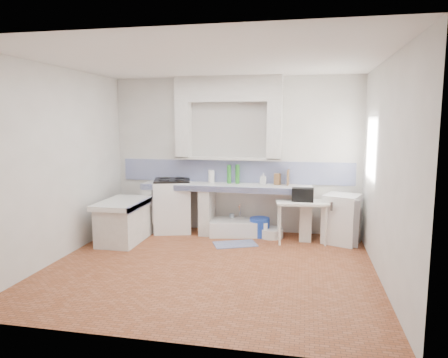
% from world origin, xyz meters
% --- Properties ---
extents(floor, '(4.50, 4.50, 0.00)m').
position_xyz_m(floor, '(0.00, 0.00, 0.00)').
color(floor, '#9B5535').
rests_on(floor, ground).
extents(ceiling, '(4.50, 4.50, 0.00)m').
position_xyz_m(ceiling, '(0.00, 0.00, 2.80)').
color(ceiling, silver).
rests_on(ceiling, ground).
extents(wall_back, '(4.50, 0.00, 4.50)m').
position_xyz_m(wall_back, '(0.00, 2.00, 1.40)').
color(wall_back, silver).
rests_on(wall_back, ground).
extents(wall_front, '(4.50, 0.00, 4.50)m').
position_xyz_m(wall_front, '(0.00, -2.00, 1.40)').
color(wall_front, silver).
rests_on(wall_front, ground).
extents(wall_left, '(0.00, 4.50, 4.50)m').
position_xyz_m(wall_left, '(-2.25, 0.00, 1.40)').
color(wall_left, silver).
rests_on(wall_left, ground).
extents(wall_right, '(0.00, 4.50, 4.50)m').
position_xyz_m(wall_right, '(2.25, 0.00, 1.40)').
color(wall_right, silver).
rests_on(wall_right, ground).
extents(alcove_mass, '(1.90, 0.25, 0.45)m').
position_xyz_m(alcove_mass, '(-0.10, 1.88, 2.58)').
color(alcove_mass, silver).
rests_on(alcove_mass, ground).
extents(window_frame, '(0.35, 0.86, 1.06)m').
position_xyz_m(window_frame, '(2.42, 1.20, 1.60)').
color(window_frame, '#352211').
rests_on(window_frame, ground).
extents(lace_valance, '(0.01, 0.84, 0.24)m').
position_xyz_m(lace_valance, '(2.28, 1.20, 1.98)').
color(lace_valance, white).
rests_on(lace_valance, ground).
extents(counter_slab, '(3.00, 0.60, 0.08)m').
position_xyz_m(counter_slab, '(-0.10, 1.70, 0.86)').
color(counter_slab, white).
rests_on(counter_slab, ground).
extents(counter_lip, '(3.00, 0.04, 0.10)m').
position_xyz_m(counter_lip, '(-0.10, 1.42, 0.86)').
color(counter_lip, navy).
rests_on(counter_lip, ground).
extents(counter_pier_left, '(0.20, 0.55, 0.82)m').
position_xyz_m(counter_pier_left, '(-1.50, 1.70, 0.41)').
color(counter_pier_left, silver).
rests_on(counter_pier_left, ground).
extents(counter_pier_mid, '(0.20, 0.55, 0.82)m').
position_xyz_m(counter_pier_mid, '(-0.45, 1.70, 0.41)').
color(counter_pier_mid, silver).
rests_on(counter_pier_mid, ground).
extents(counter_pier_right, '(0.20, 0.55, 0.82)m').
position_xyz_m(counter_pier_right, '(1.30, 1.70, 0.41)').
color(counter_pier_right, silver).
rests_on(counter_pier_right, ground).
extents(peninsula_top, '(0.70, 1.10, 0.08)m').
position_xyz_m(peninsula_top, '(-1.70, 0.90, 0.66)').
color(peninsula_top, white).
rests_on(peninsula_top, ground).
extents(peninsula_base, '(0.60, 1.00, 0.62)m').
position_xyz_m(peninsula_base, '(-1.70, 0.90, 0.31)').
color(peninsula_base, silver).
rests_on(peninsula_base, ground).
extents(peninsula_lip, '(0.04, 1.10, 0.10)m').
position_xyz_m(peninsula_lip, '(-1.37, 0.90, 0.66)').
color(peninsula_lip, navy).
rests_on(peninsula_lip, ground).
extents(backsplash, '(4.27, 0.03, 0.40)m').
position_xyz_m(backsplash, '(0.00, 1.99, 1.10)').
color(backsplash, navy).
rests_on(backsplash, ground).
extents(stove, '(0.81, 0.80, 0.93)m').
position_xyz_m(stove, '(-1.10, 1.70, 0.47)').
color(stove, white).
rests_on(stove, ground).
extents(sink, '(1.09, 0.72, 0.24)m').
position_xyz_m(sink, '(0.12, 1.69, 0.12)').
color(sink, white).
rests_on(sink, ground).
extents(side_table, '(0.89, 0.57, 0.04)m').
position_xyz_m(side_table, '(1.23, 1.43, 0.35)').
color(side_table, white).
rests_on(side_table, ground).
extents(fridge, '(0.69, 0.69, 0.82)m').
position_xyz_m(fridge, '(1.89, 1.54, 0.41)').
color(fridge, white).
rests_on(fridge, ground).
extents(bucket_red, '(0.33, 0.33, 0.26)m').
position_xyz_m(bucket_red, '(-0.14, 1.66, 0.13)').
color(bucket_red, red).
rests_on(bucket_red, ground).
extents(bucket_orange, '(0.25, 0.25, 0.23)m').
position_xyz_m(bucket_orange, '(0.14, 1.66, 0.12)').
color(bucket_orange, '#CC7009').
rests_on(bucket_orange, ground).
extents(bucket_blue, '(0.45, 0.45, 0.33)m').
position_xyz_m(bucket_blue, '(0.51, 1.66, 0.16)').
color(bucket_blue, blue).
rests_on(bucket_blue, ground).
extents(basin_white, '(0.46, 0.46, 0.16)m').
position_xyz_m(basin_white, '(0.72, 1.63, 0.08)').
color(basin_white, white).
rests_on(basin_white, ground).
extents(water_bottle_a, '(0.10, 0.10, 0.34)m').
position_xyz_m(water_bottle_a, '(-0.02, 1.85, 0.17)').
color(water_bottle_a, silver).
rests_on(water_bottle_a, ground).
extents(water_bottle_b, '(0.09, 0.09, 0.27)m').
position_xyz_m(water_bottle_b, '(0.24, 1.85, 0.14)').
color(water_bottle_b, silver).
rests_on(water_bottle_b, ground).
extents(black_bag, '(0.35, 0.20, 0.22)m').
position_xyz_m(black_bag, '(1.24, 1.44, 0.81)').
color(black_bag, black).
rests_on(black_bag, side_table).
extents(green_bottle_a, '(0.08, 0.08, 0.34)m').
position_xyz_m(green_bottle_a, '(-0.07, 1.84, 1.07)').
color(green_bottle_a, '#287827').
rests_on(green_bottle_a, counter_slab).
extents(green_bottle_b, '(0.10, 0.10, 0.34)m').
position_xyz_m(green_bottle_b, '(0.08, 1.85, 1.07)').
color(green_bottle_b, '#287827').
rests_on(green_bottle_b, counter_slab).
extents(knife_block, '(0.12, 0.11, 0.20)m').
position_xyz_m(knife_block, '(0.79, 1.85, 1.00)').
color(knife_block, brown).
rests_on(knife_block, counter_slab).
extents(cutting_board, '(0.04, 0.20, 0.27)m').
position_xyz_m(cutting_board, '(0.98, 1.85, 1.04)').
color(cutting_board, brown).
rests_on(cutting_board, counter_slab).
extents(paper_towel, '(0.14, 0.14, 0.23)m').
position_xyz_m(paper_towel, '(-0.40, 1.85, 1.01)').
color(paper_towel, white).
rests_on(paper_towel, counter_slab).
extents(soap_bottle, '(0.11, 0.11, 0.20)m').
position_xyz_m(soap_bottle, '(0.54, 1.85, 1.00)').
color(soap_bottle, white).
rests_on(soap_bottle, counter_slab).
extents(rug, '(0.79, 0.64, 0.01)m').
position_xyz_m(rug, '(0.17, 1.09, 0.01)').
color(rug, navy).
rests_on(rug, ground).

